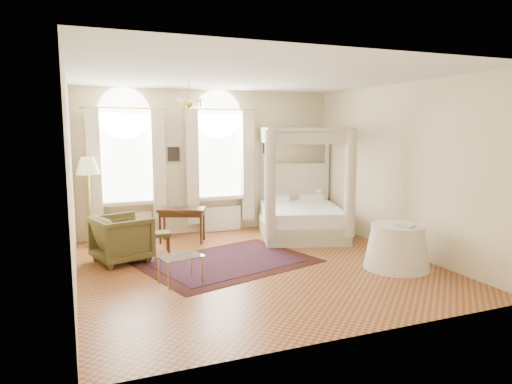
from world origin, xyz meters
TOP-DOWN VIEW (x-y plane):
  - ground at (0.00, 0.00)m, footprint 6.00×6.00m
  - room_walls at (0.00, 0.00)m, footprint 6.00×6.00m
  - window_left at (-1.90, 2.87)m, footprint 1.62×0.27m
  - window_right at (0.20, 2.87)m, footprint 1.62×0.27m
  - chandelier at (-0.90, 1.20)m, footprint 0.51×0.45m
  - wall_pictures at (0.09, 2.97)m, footprint 2.54×0.03m
  - canopy_bed at (1.78, 1.79)m, footprint 2.38×2.66m
  - nightstand at (2.70, 2.70)m, footprint 0.55×0.51m
  - nightstand_lamp at (2.72, 2.69)m, footprint 0.26×0.26m
  - writing_desk at (-0.86, 2.19)m, footprint 1.11×0.86m
  - laptop at (-0.89, 2.30)m, footprint 0.40×0.34m
  - stool at (-1.45, 1.45)m, footprint 0.40×0.40m
  - armchair at (-2.21, 1.16)m, footprint 1.17×1.16m
  - coffee_table at (-1.47, -0.41)m, footprint 0.75×0.60m
  - floor_lamp at (-2.70, 2.54)m, footprint 0.48×0.48m
  - oriental_rug at (-0.42, 0.39)m, footprint 3.44×2.87m
  - side_table at (2.23, -1.01)m, footprint 1.13×1.13m
  - book at (2.17, -1.19)m, footprint 0.30×0.35m

SIDE VIEW (x-z plane):
  - ground at x=0.00m, z-range 0.00..0.00m
  - oriental_rug at x=-0.42m, z-range 0.00..0.01m
  - nightstand at x=2.70m, z-range 0.00..0.67m
  - stool at x=-1.45m, z-range 0.14..0.57m
  - side_table at x=2.23m, z-range -0.01..0.77m
  - coffee_table at x=-1.47m, z-range 0.18..0.63m
  - armchair at x=-2.21m, z-range 0.00..0.86m
  - canopy_bed at x=1.78m, z-range -0.67..1.78m
  - writing_desk at x=-0.86m, z-range 0.26..1.00m
  - laptop at x=-0.89m, z-range 0.74..0.77m
  - book at x=2.17m, z-range 0.77..0.80m
  - nightstand_lamp at x=2.72m, z-range 0.73..1.10m
  - window_left at x=-1.90m, z-range -0.16..3.13m
  - window_right at x=0.20m, z-range -0.16..3.13m
  - floor_lamp at x=-2.70m, z-range 0.65..2.50m
  - wall_pictures at x=0.09m, z-range 1.70..2.09m
  - room_walls at x=0.00m, z-range -1.02..4.98m
  - chandelier at x=-0.90m, z-range 2.66..3.16m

